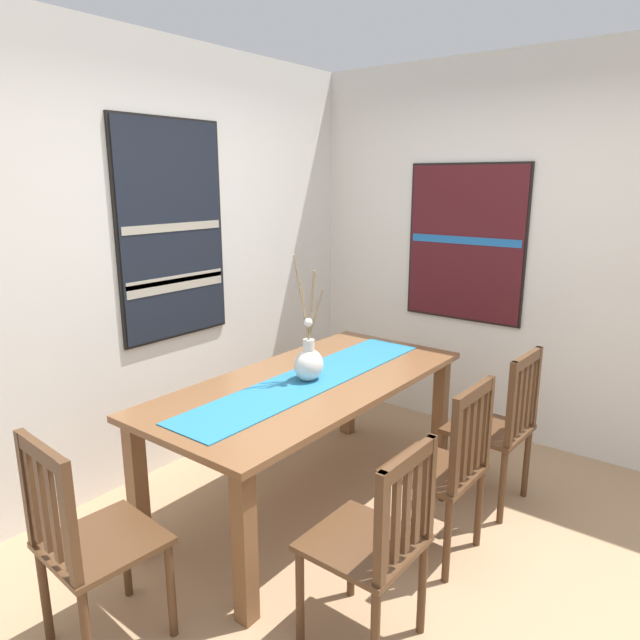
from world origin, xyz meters
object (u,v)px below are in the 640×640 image
Objects in this scene: chair_0 at (499,424)px; chair_2 at (88,540)px; chair_1 at (376,541)px; dining_table at (310,397)px; chair_3 at (445,465)px; painting_on_side_wall at (465,243)px; painting_on_back_wall at (172,231)px; centerpiece_vase at (309,361)px.

chair_2 is (-2.04, 0.88, -0.00)m from chair_0.
chair_1 is at bearing -51.93° from chair_2.
chair_2 reaches higher than dining_table.
chair_3 is (1.41, -0.84, 0.00)m from chair_2.
dining_table is 1.74× the size of painting_on_side_wall.
chair_3 is 0.68× the size of painting_on_back_wall.
dining_table is 2.13× the size of chair_3.
painting_on_back_wall reaches higher than chair_2.
centerpiece_vase is at bearing 173.22° from painting_on_side_wall.
chair_2 is 3.11m from painting_on_side_wall.
painting_on_back_wall is at bearing 111.48° from chair_0.
centerpiece_vase is 0.63× the size of painting_on_side_wall.
painting_on_back_wall is (0.59, 1.91, 1.06)m from chair_1.
chair_3 is at bearing -88.57° from dining_table.
chair_3 is at bearing -157.68° from painting_on_side_wall.
painting_on_side_wall is at bearing 22.32° from chair_3.
dining_table is at bearing 8.30° from centerpiece_vase.
centerpiece_vase is at bearing 92.57° from chair_3.
chair_0 is at bearing -53.15° from dining_table.
chair_0 reaches higher than chair_1.
dining_table is at bearing -84.63° from painting_on_back_wall.
painting_on_side_wall is at bearing -6.94° from dining_table.
dining_table is at bearing 173.06° from painting_on_side_wall.
dining_table is at bearing 91.43° from chair_3.
centerpiece_vase is 1.17m from chair_1.
chair_2 is at bearing 156.74° from chair_0.
centerpiece_vase is at bearing -171.70° from dining_table.
centerpiece_vase reaches higher than chair_2.
chair_3 is at bearing 3.77° from chair_1.
dining_table is at bearing 51.88° from chair_1.
chair_1 is 0.71m from chair_3.
chair_3 is (0.02, -0.83, -0.16)m from dining_table.
chair_1 is (-0.69, -0.88, -0.18)m from dining_table.
painting_on_side_wall reaches higher than chair_2.
painting_on_back_wall reaches higher than painting_on_side_wall.
painting_on_back_wall is 1.19× the size of painting_on_side_wall.
centerpiece_vase is (-0.02, -0.00, 0.22)m from dining_table.
chair_2 is at bearing -141.61° from painting_on_back_wall.
painting_on_back_wall is 2.08m from painting_on_side_wall.
chair_1 is 2.55m from painting_on_side_wall.
chair_0 is at bearing -52.38° from centerpiece_vase.
chair_0 is (0.67, -0.86, -0.38)m from centerpiece_vase.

